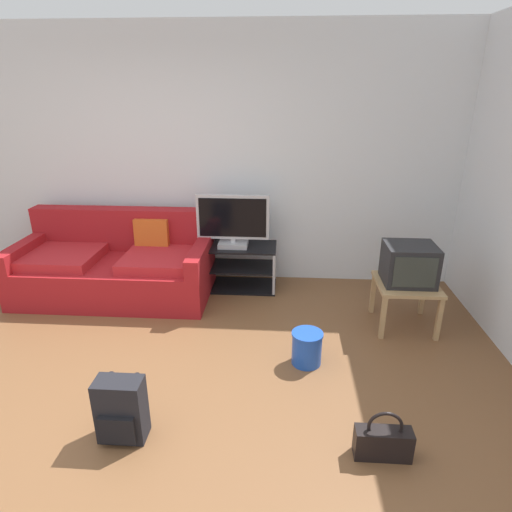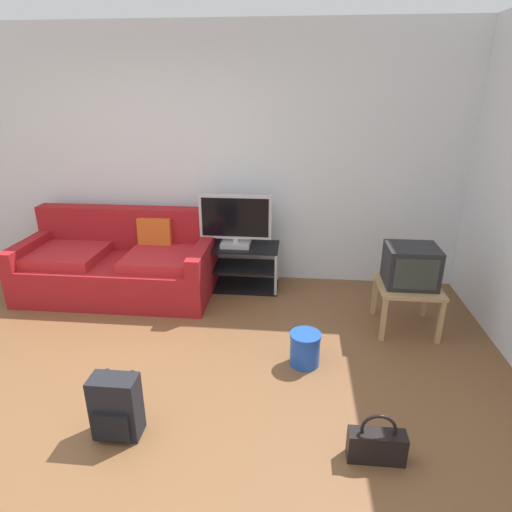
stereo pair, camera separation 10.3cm
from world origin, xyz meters
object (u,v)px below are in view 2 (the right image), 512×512
at_px(crt_tv, 411,266).
at_px(backpack, 116,407).
at_px(side_table, 408,291).
at_px(handbag, 377,444).
at_px(tv_stand, 236,266).
at_px(cleaning_bucket, 305,348).
at_px(couch, 120,264).
at_px(flat_tv, 235,221).

height_order(crt_tv, backpack, crt_tv).
height_order(side_table, handbag, side_table).
xyz_separation_m(tv_stand, handbag, (1.16, -2.30, -0.13)).
distance_m(tv_stand, backpack, 2.29).
bearing_deg(cleaning_bucket, couch, 149.62).
xyz_separation_m(tv_stand, backpack, (-0.44, -2.25, -0.04)).
distance_m(backpack, cleaning_bucket, 1.47).
xyz_separation_m(flat_tv, crt_tv, (1.65, -0.69, -0.15)).
xyz_separation_m(flat_tv, cleaning_bucket, (0.74, -1.36, -0.61)).
bearing_deg(handbag, cleaning_bucket, 114.22).
height_order(side_table, cleaning_bucket, side_table).
relative_size(tv_stand, backpack, 2.17).
height_order(tv_stand, crt_tv, crt_tv).
xyz_separation_m(crt_tv, backpack, (-2.10, -1.54, -0.41)).
distance_m(couch, crt_tv, 2.93).
height_order(side_table, backpack, side_table).
height_order(flat_tv, backpack, flat_tv).
bearing_deg(side_table, couch, 170.18).
relative_size(flat_tv, side_table, 1.42).
height_order(couch, cleaning_bucket, couch).
xyz_separation_m(side_table, handbag, (-0.50, -1.57, -0.26)).
bearing_deg(handbag, side_table, 72.41).
height_order(tv_stand, flat_tv, flat_tv).
bearing_deg(backpack, side_table, 35.73).
distance_m(backpack, handbag, 1.60).
xyz_separation_m(tv_stand, flat_tv, (0.00, -0.02, 0.52)).
relative_size(flat_tv, backpack, 1.81).
xyz_separation_m(crt_tv, handbag, (-0.50, -1.59, -0.50)).
distance_m(tv_stand, flat_tv, 0.52).
bearing_deg(flat_tv, side_table, -23.13).
xyz_separation_m(couch, backpack, (0.78, -2.02, -0.11)).
xyz_separation_m(couch, tv_stand, (1.22, 0.23, -0.07)).
height_order(couch, flat_tv, flat_tv).
bearing_deg(tv_stand, handbag, -63.33).
height_order(backpack, cleaning_bucket, backpack).
xyz_separation_m(tv_stand, side_table, (1.65, -0.73, 0.13)).
height_order(couch, backpack, couch).
height_order(tv_stand, backpack, tv_stand).
relative_size(tv_stand, handbag, 2.72).
bearing_deg(side_table, tv_stand, 156.21).
xyz_separation_m(flat_tv, handbag, (1.16, -2.28, -0.65)).
relative_size(flat_tv, handbag, 2.26).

